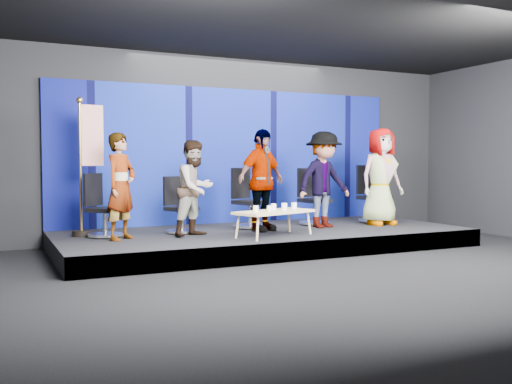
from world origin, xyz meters
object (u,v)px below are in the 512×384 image
chair_a (102,216)px  flag_stand (88,163)px  chair_b (179,214)px  mug_a (256,209)px  panelist_c (261,180)px  coffee_table (274,213)px  panelist_a (121,186)px  panelist_b (195,188)px  panelist_d (324,180)px  chair_e (372,203)px  mug_c (274,207)px  mug_d (284,206)px  chair_c (248,208)px  mug_b (269,208)px  mug_e (294,206)px  chair_d (313,206)px  panelist_e (381,177)px

chair_a → flag_stand: 0.89m
chair_b → flag_stand: flag_stand is taller
mug_a → panelist_c: bearing=59.3°
coffee_table → mug_a: mug_a is taller
panelist_a → panelist_b: panelist_a is taller
chair_a → panelist_d: panelist_d is taller
panelist_d → panelist_c: bearing=170.9°
chair_e → chair_a: bearing=178.1°
panelist_a → mug_c: 2.41m
panelist_a → panelist_b: 1.16m
panelist_d → mug_d: panelist_d is taller
panelist_a → chair_e: size_ratio=1.45×
panelist_b → panelist_c: size_ratio=0.88×
coffee_table → flag_stand: size_ratio=0.66×
panelist_d → chair_e: size_ratio=1.54×
flag_stand → chair_c: bearing=-6.9°
mug_c → mug_d: size_ratio=0.93×
mug_c → mug_d: (0.17, -0.04, 0.00)m
panelist_b → mug_d: panelist_b is taller
panelist_b → mug_d: (1.34, -0.51, -0.30)m
chair_a → mug_b: chair_a is taller
panelist_c → mug_e: 0.77m
panelist_d → mug_a: bearing=-163.1°
chair_c → chair_d: 1.34m
flag_stand → coffee_table: bearing=-31.6°
panelist_a → flag_stand: flag_stand is taller
panelist_c → mug_b: 0.95m
coffee_table → flag_stand: (-2.65, 1.33, 0.79)m
mug_a → flag_stand: flag_stand is taller
chair_a → mug_c: chair_a is taller
chair_b → chair_d: bearing=-23.4°
chair_a → chair_e: 5.23m
chair_a → panelist_b: size_ratio=0.66×
chair_c → chair_d: chair_c is taller
coffee_table → flag_stand: bearing=153.4°
panelist_a → panelist_d: (3.65, 0.09, 0.05)m
chair_d → panelist_b: bearing=-174.6°
panelist_c → chair_e: size_ratio=1.56×
panelist_a → mug_c: (2.32, -0.53, -0.35)m
mug_a → mug_e: size_ratio=0.95×
panelist_a → mug_a: 2.07m
chair_e → mug_c: (-2.70, -1.01, 0.09)m
chair_b → panelist_c: bearing=-40.6°
panelist_c → panelist_b: bearing=166.6°
chair_c → chair_e: 2.64m
panelist_a → mug_e: 2.79m
coffee_table → panelist_d: bearing=27.9°
panelist_d → mug_d: (-1.15, -0.66, -0.40)m
mug_c → panelist_e: bearing=12.0°
chair_a → chair_b: 1.26m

